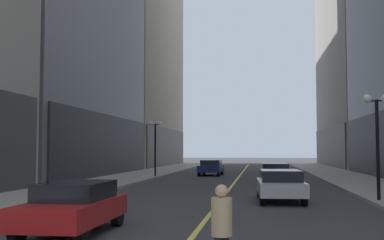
% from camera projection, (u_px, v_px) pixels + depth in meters
% --- Properties ---
extents(ground_plane, '(200.00, 200.00, 0.00)m').
position_uv_depth(ground_plane, '(238.00, 177.00, 37.91)').
color(ground_plane, '#38383A').
extents(sidewalk_left, '(4.50, 78.00, 0.15)m').
position_uv_depth(sidewalk_left, '(137.00, 176.00, 39.06)').
color(sidewalk_left, '#9E9991').
rests_on(sidewalk_left, ground).
extents(sidewalk_right, '(4.50, 78.00, 0.15)m').
position_uv_depth(sidewalk_right, '(346.00, 177.00, 36.77)').
color(sidewalk_right, '#9E9991').
rests_on(sidewalk_right, ground).
extents(lane_centre_stripe, '(0.16, 70.00, 0.01)m').
position_uv_depth(lane_centre_stripe, '(238.00, 177.00, 37.91)').
color(lane_centre_stripe, '#E5D64C').
rests_on(lane_centre_stripe, ground).
extents(building_left_far, '(11.46, 26.00, 42.09)m').
position_uv_depth(building_left_far, '(128.00, 14.00, 66.18)').
color(building_left_far, '#B7AD99').
rests_on(building_left_far, ground).
extents(car_red, '(1.78, 4.03, 1.32)m').
position_uv_depth(car_red, '(74.00, 206.00, 12.33)').
color(car_red, '#B21919').
rests_on(car_red, ground).
extents(car_silver, '(2.00, 4.39, 1.32)m').
position_uv_depth(car_silver, '(280.00, 184.00, 20.13)').
color(car_silver, '#B7B7BC').
rests_on(car_silver, ground).
extents(car_blue, '(1.88, 4.08, 1.32)m').
position_uv_depth(car_blue, '(275.00, 173.00, 30.30)').
color(car_blue, navy).
rests_on(car_blue, ground).
extents(car_navy, '(1.94, 4.13, 1.32)m').
position_uv_depth(car_navy, '(211.00, 167.00, 41.06)').
color(car_navy, '#141E4C').
rests_on(car_navy, ground).
extents(pedestrian_in_tan_trench, '(0.47, 0.47, 1.59)m').
position_uv_depth(pedestrian_in_tan_trench, '(222.00, 227.00, 7.68)').
color(pedestrian_in_tan_trench, black).
rests_on(pedestrian_in_tan_trench, ground).
extents(street_lamp_left_far, '(1.06, 0.36, 4.43)m').
position_uv_depth(street_lamp_left_far, '(155.00, 136.00, 37.56)').
color(street_lamp_left_far, black).
rests_on(street_lamp_left_far, ground).
extents(street_lamp_right_mid, '(1.06, 0.36, 4.43)m').
position_uv_depth(street_lamp_right_mid, '(377.00, 123.00, 19.47)').
color(street_lamp_right_mid, black).
rests_on(street_lamp_right_mid, ground).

